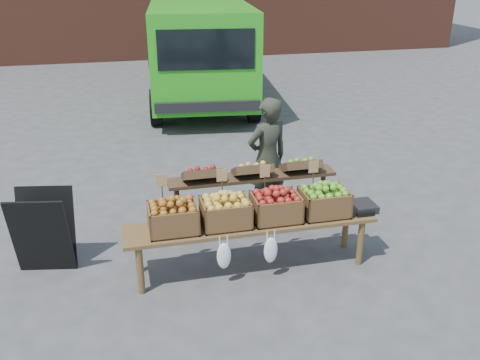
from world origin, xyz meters
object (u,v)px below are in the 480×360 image
object	(u,v)px
crate_green_apples	(324,202)
crate_russet_pears	(226,213)
delivery_van	(200,55)
display_bench	(251,245)
chalkboard_sign	(44,232)
crate_golden_apples	(173,218)
crate_red_apples	(276,208)
vendor	(267,158)
weighing_scale	(359,207)
back_table	(252,197)

from	to	relation	value
crate_green_apples	crate_russet_pears	bearing A→B (deg)	180.00
delivery_van	display_bench	distance (m)	7.16
chalkboard_sign	crate_golden_apples	bearing A→B (deg)	-9.67
crate_red_apples	delivery_van	bearing A→B (deg)	86.96
delivery_van	vendor	bearing A→B (deg)	-84.72
weighing_scale	chalkboard_sign	bearing A→B (deg)	171.73
chalkboard_sign	display_bench	bearing A→B (deg)	-2.27
display_bench	crate_red_apples	bearing A→B (deg)	0.00
crate_russet_pears	crate_red_apples	distance (m)	0.55
delivery_van	crate_russet_pears	size ratio (longest dim) A/B	9.99
crate_green_apples	chalkboard_sign	bearing A→B (deg)	170.58
back_table	crate_russet_pears	xyz separation A→B (m)	(-0.48, -0.72, 0.19)
crate_russet_pears	crate_green_apples	xyz separation A→B (m)	(1.10, 0.00, 0.00)
crate_golden_apples	back_table	bearing A→B (deg)	35.05
crate_russet_pears	crate_green_apples	bearing A→B (deg)	0.00
crate_red_apples	crate_green_apples	bearing A→B (deg)	0.00
crate_russet_pears	vendor	bearing A→B (deg)	56.65
crate_red_apples	display_bench	bearing A→B (deg)	180.00
chalkboard_sign	back_table	bearing A→B (deg)	16.04
crate_russet_pears	crate_golden_apples	bearing A→B (deg)	180.00
back_table	display_bench	size ratio (longest dim) A/B	0.78
weighing_scale	back_table	bearing A→B (deg)	145.53
vendor	display_bench	distance (m)	1.43
crate_green_apples	weighing_scale	xyz separation A→B (m)	(0.43, 0.00, -0.10)
crate_golden_apples	vendor	bearing A→B (deg)	42.11
back_table	crate_golden_apples	xyz separation A→B (m)	(-1.03, -0.72, 0.19)
crate_russet_pears	crate_green_apples	size ratio (longest dim) A/B	1.00
back_table	crate_red_apples	world-z (taller)	back_table
delivery_van	crate_green_apples	xyz separation A→B (m)	(0.17, -7.08, -0.41)
chalkboard_sign	crate_russet_pears	world-z (taller)	chalkboard_sign
display_bench	crate_golden_apples	bearing A→B (deg)	180.00
delivery_van	crate_russet_pears	distance (m)	7.15
vendor	back_table	xyz separation A→B (m)	(-0.33, -0.51, -0.28)
delivery_van	crate_golden_apples	world-z (taller)	delivery_van
display_bench	weighing_scale	xyz separation A→B (m)	(1.25, 0.00, 0.33)
vendor	display_bench	xyz separation A→B (m)	(-0.53, -1.23, -0.51)
crate_golden_apples	crate_green_apples	bearing A→B (deg)	0.00
crate_golden_apples	weighing_scale	world-z (taller)	crate_golden_apples
display_bench	crate_red_apples	distance (m)	0.51
crate_red_apples	crate_green_apples	world-z (taller)	same
delivery_van	weighing_scale	distance (m)	7.13
display_bench	crate_golden_apples	size ratio (longest dim) A/B	5.40
crate_golden_apples	crate_russet_pears	xyz separation A→B (m)	(0.55, 0.00, 0.00)
display_bench	weighing_scale	world-z (taller)	weighing_scale
chalkboard_sign	display_bench	xyz separation A→B (m)	(2.17, -0.50, -0.18)
back_table	display_bench	distance (m)	0.78
delivery_van	weighing_scale	bearing A→B (deg)	-78.73
crate_golden_apples	crate_red_apples	distance (m)	1.10
crate_red_apples	weighing_scale	size ratio (longest dim) A/B	1.47
chalkboard_sign	crate_golden_apples	size ratio (longest dim) A/B	1.85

